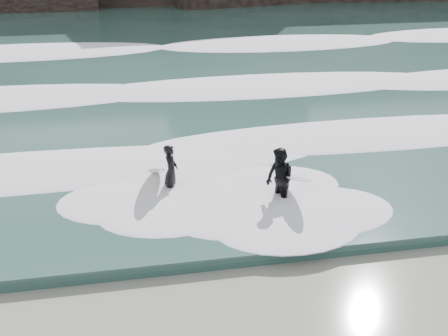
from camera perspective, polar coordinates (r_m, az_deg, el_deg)
The scene contains 6 objects.
sea at distance 36.58m, azimuth -8.04°, elevation 13.01°, with size 90.00×52.00×0.30m, color #294944.
foam_near at distance 17.26m, azimuth -4.24°, elevation 1.80°, with size 60.00×3.20×0.20m, color white.
foam_mid at distance 23.86m, azimuth -6.25°, elevation 8.03°, with size 60.00×4.00×0.24m, color white.
foam_far at distance 32.60m, azimuth -7.65°, elevation 12.27°, with size 60.00×4.80×0.30m, color white.
surfer_left at distance 14.98m, azimuth -5.80°, elevation -0.32°, with size 0.94×1.80×1.50m.
surfer_right at distance 14.31m, azimuth 5.84°, elevation -1.15°, with size 1.15×1.94×1.66m.
Camera 1 is at (-1.70, -6.92, 6.84)m, focal length 45.00 mm.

